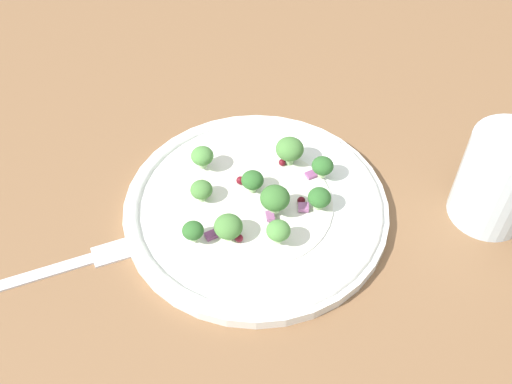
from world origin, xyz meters
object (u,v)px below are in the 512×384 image
object	(u,v)px
fork	(45,272)
broccoli_floret_1	(290,150)
broccoli_floret_0	(323,166)
water_glass	(500,179)
broccoli_floret_2	(278,231)
plate	(256,204)

from	to	relation	value
fork	broccoli_floret_1	bearing A→B (deg)	-60.49
broccoli_floret_1	fork	world-z (taller)	broccoli_floret_1
fork	broccoli_floret_0	bearing A→B (deg)	-67.51
broccoli_floret_1	water_glass	xyz separation A→B (cm)	(-5.70, -20.05, 1.69)
broccoli_floret_1	fork	size ratio (longest dim) A/B	0.17
broccoli_floret_2	fork	size ratio (longest dim) A/B	0.13
plate	fork	world-z (taller)	plate
broccoli_floret_0	broccoli_floret_2	bearing A→B (deg)	151.03
plate	water_glass	distance (cm)	23.95
water_glass	broccoli_floret_0	bearing A→B (deg)	78.16
plate	broccoli_floret_1	size ratio (longest dim) A/B	8.92
fork	water_glass	distance (cm)	44.42
plate	broccoli_floret_1	world-z (taller)	broccoli_floret_1
broccoli_floret_0	water_glass	distance (cm)	17.20
broccoli_floret_0	broccoli_floret_2	size ratio (longest dim) A/B	0.99
plate	water_glass	world-z (taller)	water_glass
fork	plate	bearing A→B (deg)	-68.47
broccoli_floret_2	water_glass	bearing A→B (deg)	-76.61
plate	fork	size ratio (longest dim) A/B	1.49
fork	water_glass	size ratio (longest dim) A/B	1.81
broccoli_floret_2	water_glass	size ratio (longest dim) A/B	0.23
broccoli_floret_2	fork	distance (cm)	22.36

